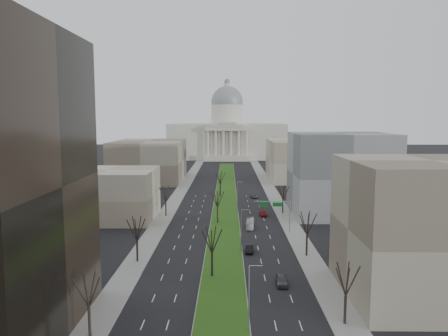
# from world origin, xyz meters

# --- Properties ---
(ground) EXTENTS (600.00, 600.00, 0.00)m
(ground) POSITION_xyz_m (0.00, 120.00, 0.00)
(ground) COLOR black
(ground) RESTS_ON ground
(median) EXTENTS (8.00, 222.03, 0.20)m
(median) POSITION_xyz_m (0.00, 118.99, 0.10)
(median) COLOR #999993
(median) RESTS_ON ground
(sidewalk_left) EXTENTS (5.00, 330.00, 0.15)m
(sidewalk_left) POSITION_xyz_m (-17.50, 95.00, 0.07)
(sidewalk_left) COLOR gray
(sidewalk_left) RESTS_ON ground
(sidewalk_right) EXTENTS (5.00, 330.00, 0.15)m
(sidewalk_right) POSITION_xyz_m (17.50, 95.00, 0.07)
(sidewalk_right) COLOR gray
(sidewalk_right) RESTS_ON ground
(capitol) EXTENTS (80.00, 46.00, 55.00)m
(capitol) POSITION_xyz_m (0.00, 269.59, 16.31)
(capitol) COLOR beige
(capitol) RESTS_ON ground
(building_beige_left) EXTENTS (26.00, 22.00, 14.00)m
(building_beige_left) POSITION_xyz_m (-33.00, 85.00, 7.00)
(building_beige_left) COLOR tan
(building_beige_left) RESTS_ON ground
(building_tan_right) EXTENTS (26.00, 24.00, 22.00)m
(building_tan_right) POSITION_xyz_m (33.00, 32.00, 11.00)
(building_tan_right) COLOR #796C5D
(building_tan_right) RESTS_ON ground
(building_grey_right) EXTENTS (28.00, 26.00, 24.00)m
(building_grey_right) POSITION_xyz_m (34.00, 92.00, 12.00)
(building_grey_right) COLOR slate
(building_grey_right) RESTS_ON ground
(building_far_left) EXTENTS (30.00, 40.00, 18.00)m
(building_far_left) POSITION_xyz_m (-35.00, 160.00, 9.00)
(building_far_left) COLOR #796C5D
(building_far_left) RESTS_ON ground
(building_far_right) EXTENTS (30.00, 40.00, 18.00)m
(building_far_right) POSITION_xyz_m (35.00, 165.00, 9.00)
(building_far_right) COLOR tan
(building_far_right) RESTS_ON ground
(tree_left_near) EXTENTS (5.10, 5.10, 9.18)m
(tree_left_near) POSITION_xyz_m (-17.20, 18.00, 6.61)
(tree_left_near) COLOR black
(tree_left_near) RESTS_ON ground
(tree_left_mid) EXTENTS (5.40, 5.40, 9.72)m
(tree_left_mid) POSITION_xyz_m (-17.20, 48.00, 7.00)
(tree_left_mid) COLOR black
(tree_left_mid) RESTS_ON ground
(tree_left_far) EXTENTS (5.28, 5.28, 9.50)m
(tree_left_far) POSITION_xyz_m (-17.20, 88.00, 6.84)
(tree_left_far) COLOR black
(tree_left_far) RESTS_ON ground
(tree_right_near) EXTENTS (5.16, 5.16, 9.29)m
(tree_right_near) POSITION_xyz_m (17.20, 22.00, 6.69)
(tree_right_near) COLOR black
(tree_right_near) RESTS_ON ground
(tree_right_mid) EXTENTS (5.52, 5.52, 9.94)m
(tree_right_mid) POSITION_xyz_m (17.20, 52.00, 7.16)
(tree_right_mid) COLOR black
(tree_right_mid) RESTS_ON ground
(tree_right_far) EXTENTS (5.04, 5.04, 9.07)m
(tree_right_far) POSITION_xyz_m (17.20, 92.00, 6.53)
(tree_right_far) COLOR black
(tree_right_far) RESTS_ON ground
(tree_median_a) EXTENTS (5.40, 5.40, 9.72)m
(tree_median_a) POSITION_xyz_m (-2.00, 40.00, 7.00)
(tree_median_a) COLOR black
(tree_median_a) RESTS_ON ground
(tree_median_b) EXTENTS (5.40, 5.40, 9.72)m
(tree_median_b) POSITION_xyz_m (-2.00, 80.00, 7.00)
(tree_median_b) COLOR black
(tree_median_b) RESTS_ON ground
(tree_median_c) EXTENTS (5.40, 5.40, 9.72)m
(tree_median_c) POSITION_xyz_m (-2.00, 120.00, 7.00)
(tree_median_c) COLOR black
(tree_median_c) RESTS_ON ground
(streetlamp_median_a) EXTENTS (1.90, 0.20, 9.16)m
(streetlamp_median_a) POSITION_xyz_m (3.76, 20.00, 4.81)
(streetlamp_median_a) COLOR gray
(streetlamp_median_a) RESTS_ON ground
(streetlamp_median_b) EXTENTS (1.90, 0.20, 9.16)m
(streetlamp_median_b) POSITION_xyz_m (3.76, 55.00, 4.81)
(streetlamp_median_b) COLOR gray
(streetlamp_median_b) RESTS_ON ground
(streetlamp_median_c) EXTENTS (1.90, 0.20, 9.16)m
(streetlamp_median_c) POSITION_xyz_m (3.76, 95.00, 4.81)
(streetlamp_median_c) COLOR gray
(streetlamp_median_c) RESTS_ON ground
(mast_arm_signs) EXTENTS (9.12, 0.24, 8.09)m
(mast_arm_signs) POSITION_xyz_m (13.49, 70.03, 6.11)
(mast_arm_signs) COLOR gray
(mast_arm_signs) RESTS_ON ground
(car_grey_near) EXTENTS (2.11, 4.91, 1.65)m
(car_grey_near) POSITION_xyz_m (10.11, 36.32, 0.83)
(car_grey_near) COLOR #47484E
(car_grey_near) RESTS_ON ground
(car_black) EXTENTS (1.94, 4.72, 1.52)m
(car_black) POSITION_xyz_m (5.47, 54.40, 0.76)
(car_black) COLOR black
(car_black) RESTS_ON ground
(car_red) EXTENTS (2.01, 4.82, 1.39)m
(car_red) POSITION_xyz_m (11.09, 88.88, 0.70)
(car_red) COLOR maroon
(car_red) RESTS_ON ground
(car_grey_far) EXTENTS (2.58, 4.60, 1.21)m
(car_grey_far) POSITION_xyz_m (10.13, 117.20, 0.61)
(car_grey_far) COLOR #505358
(car_grey_far) RESTS_ON ground
(box_van) EXTENTS (2.48, 7.93, 2.17)m
(box_van) POSITION_xyz_m (6.62, 75.40, 1.09)
(box_van) COLOR silver
(box_van) RESTS_ON ground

